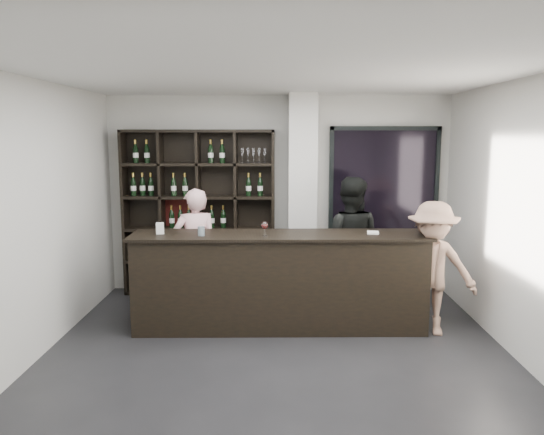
{
  "coord_description": "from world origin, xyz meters",
  "views": [
    {
      "loc": [
        0.02,
        -5.07,
        2.31
      ],
      "look_at": [
        -0.07,
        1.1,
        1.36
      ],
      "focal_mm": 35.0,
      "sensor_mm": 36.0,
      "label": 1
    }
  ],
  "objects_px": {
    "taster_black": "(349,244)",
    "customer": "(432,268)",
    "tasting_counter": "(280,281)",
    "taster_pink": "(196,249)",
    "wine_shelf": "(199,213)"
  },
  "relations": [
    {
      "from": "taster_black",
      "to": "wine_shelf",
      "type": "bearing_deg",
      "value": -5.95
    },
    {
      "from": "taster_black",
      "to": "customer",
      "type": "bearing_deg",
      "value": 146.23
    },
    {
      "from": "tasting_counter",
      "to": "taster_pink",
      "type": "distance_m",
      "value": 1.37
    },
    {
      "from": "tasting_counter",
      "to": "taster_black",
      "type": "relative_size",
      "value": 1.98
    },
    {
      "from": "taster_black",
      "to": "tasting_counter",
      "type": "bearing_deg",
      "value": 51.97
    },
    {
      "from": "tasting_counter",
      "to": "wine_shelf",
      "type": "bearing_deg",
      "value": 127.44
    },
    {
      "from": "customer",
      "to": "wine_shelf",
      "type": "bearing_deg",
      "value": 158.95
    },
    {
      "from": "taster_pink",
      "to": "taster_black",
      "type": "distance_m",
      "value": 2.05
    },
    {
      "from": "taster_pink",
      "to": "customer",
      "type": "height_order",
      "value": "taster_pink"
    },
    {
      "from": "wine_shelf",
      "to": "tasting_counter",
      "type": "relative_size",
      "value": 0.68
    },
    {
      "from": "taster_black",
      "to": "customer",
      "type": "height_order",
      "value": "taster_black"
    },
    {
      "from": "tasting_counter",
      "to": "customer",
      "type": "bearing_deg",
      "value": -6.18
    },
    {
      "from": "taster_black",
      "to": "taster_pink",
      "type": "bearing_deg",
      "value": 12.85
    },
    {
      "from": "wine_shelf",
      "to": "taster_pink",
      "type": "distance_m",
      "value": 0.81
    },
    {
      "from": "wine_shelf",
      "to": "tasting_counter",
      "type": "bearing_deg",
      "value": -51.2
    }
  ]
}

